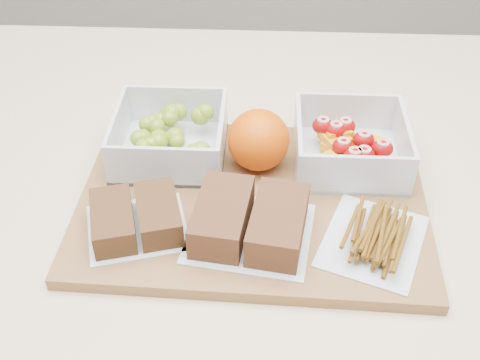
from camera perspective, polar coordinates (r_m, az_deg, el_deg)
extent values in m
cube|color=olive|center=(0.74, 1.19, -2.04)|extent=(0.43, 0.31, 0.02)
cube|color=silver|center=(0.80, -6.52, 2.74)|extent=(0.14, 0.14, 0.01)
cube|color=silver|center=(0.84, -6.04, 7.04)|extent=(0.14, 0.01, 0.06)
cube|color=silver|center=(0.74, -7.39, 1.17)|extent=(0.14, 0.01, 0.06)
cube|color=silver|center=(0.78, -1.71, 4.19)|extent=(0.01, 0.13, 0.06)
cube|color=silver|center=(0.80, -11.50, 4.38)|extent=(0.01, 0.13, 0.06)
sphere|color=olive|center=(0.79, -7.72, 3.89)|extent=(0.02, 0.02, 0.02)
sphere|color=olive|center=(0.78, -9.61, 3.91)|extent=(0.02, 0.02, 0.02)
sphere|color=olive|center=(0.81, -6.67, 5.83)|extent=(0.02, 0.02, 0.02)
sphere|color=olive|center=(0.80, -6.16, 4.15)|extent=(0.02, 0.02, 0.02)
sphere|color=olive|center=(0.80, -8.81, 5.24)|extent=(0.02, 0.02, 0.02)
sphere|color=olive|center=(0.79, -7.39, 3.94)|extent=(0.02, 0.02, 0.02)
sphere|color=olive|center=(0.80, -8.34, 5.47)|extent=(0.02, 0.02, 0.02)
sphere|color=olive|center=(0.74, -3.70, 2.70)|extent=(0.03, 0.03, 0.03)
sphere|color=olive|center=(0.81, -3.78, 6.06)|extent=(0.03, 0.03, 0.03)
sphere|color=olive|center=(0.81, -6.49, 6.32)|extent=(0.03, 0.03, 0.03)
sphere|color=olive|center=(0.77, -9.17, 3.09)|extent=(0.02, 0.02, 0.02)
sphere|color=olive|center=(0.81, -3.31, 6.42)|extent=(0.02, 0.02, 0.02)
sphere|color=olive|center=(0.75, -7.24, 2.15)|extent=(0.02, 0.02, 0.02)
sphere|color=olive|center=(0.82, -6.80, 6.08)|extent=(0.02, 0.02, 0.02)
sphere|color=olive|center=(0.80, -7.90, 5.01)|extent=(0.02, 0.02, 0.02)
sphere|color=olive|center=(0.82, -5.83, 6.43)|extent=(0.02, 0.02, 0.02)
sphere|color=olive|center=(0.74, -4.40, 2.51)|extent=(0.03, 0.03, 0.03)
sphere|color=olive|center=(0.75, -3.34, 1.44)|extent=(0.02, 0.02, 0.02)
sphere|color=olive|center=(0.82, -7.49, 5.67)|extent=(0.02, 0.02, 0.02)
sphere|color=olive|center=(0.78, -8.43, 3.40)|extent=(0.02, 0.02, 0.02)
sphere|color=olive|center=(0.83, -6.83, 6.13)|extent=(0.03, 0.03, 0.03)
sphere|color=olive|center=(0.76, -5.97, 3.65)|extent=(0.02, 0.02, 0.02)
sphere|color=olive|center=(0.78, -7.76, 3.59)|extent=(0.02, 0.02, 0.02)
sphere|color=olive|center=(0.78, -9.20, 4.01)|extent=(0.02, 0.02, 0.02)
cube|color=silver|center=(0.80, 10.23, 1.99)|extent=(0.14, 0.14, 0.01)
cube|color=silver|center=(0.84, 10.03, 6.31)|extent=(0.14, 0.01, 0.06)
cube|color=silver|center=(0.73, 10.94, 0.36)|extent=(0.14, 0.01, 0.06)
cube|color=silver|center=(0.80, 15.27, 3.33)|extent=(0.01, 0.13, 0.06)
cube|color=silver|center=(0.78, 5.52, 3.72)|extent=(0.01, 0.13, 0.06)
cube|color=orange|center=(0.77, 10.84, 1.88)|extent=(0.04, 0.05, 0.01)
cube|color=orange|center=(0.81, 9.34, 3.97)|extent=(0.05, 0.06, 0.01)
cube|color=orange|center=(0.80, 11.13, 3.05)|extent=(0.05, 0.05, 0.01)
cube|color=orange|center=(0.81, 11.98, 3.18)|extent=(0.05, 0.05, 0.01)
cube|color=orange|center=(0.80, 8.98, 3.94)|extent=(0.05, 0.05, 0.01)
cube|color=orange|center=(0.80, 9.21, 4.60)|extent=(0.04, 0.04, 0.01)
cube|color=orange|center=(0.75, 8.58, 1.50)|extent=(0.05, 0.05, 0.01)
cube|color=orange|center=(0.77, 11.85, 1.59)|extent=(0.04, 0.04, 0.01)
cube|color=orange|center=(0.80, 9.17, 3.17)|extent=(0.05, 0.04, 0.01)
ellipsoid|color=#9F0A07|center=(0.78, 11.63, 3.74)|extent=(0.03, 0.02, 0.02)
ellipsoid|color=#9F0A07|center=(0.76, 11.65, 2.29)|extent=(0.03, 0.02, 0.02)
ellipsoid|color=#9F0A07|center=(0.80, 7.85, 5.12)|extent=(0.03, 0.02, 0.02)
ellipsoid|color=#9F0A07|center=(0.77, 13.32, 2.91)|extent=(0.03, 0.02, 0.02)
ellipsoid|color=#9F0A07|center=(0.79, 9.07, 4.69)|extent=(0.03, 0.02, 0.02)
ellipsoid|color=#9F0A07|center=(0.75, 10.79, 2.19)|extent=(0.03, 0.02, 0.02)
ellipsoid|color=#9F0A07|center=(0.77, 9.73, 3.10)|extent=(0.03, 0.02, 0.02)
ellipsoid|color=#9F0A07|center=(0.80, 9.92, 5.02)|extent=(0.03, 0.02, 0.02)
sphere|color=#E55405|center=(0.76, 1.76, 3.81)|extent=(0.08, 0.08, 0.08)
cube|color=silver|center=(0.70, -9.70, -4.51)|extent=(0.13, 0.13, 0.00)
cube|color=#51331B|center=(0.69, -11.96, -3.81)|extent=(0.07, 0.09, 0.03)
cube|color=#51331B|center=(0.69, -7.75, -3.18)|extent=(0.07, 0.09, 0.03)
cube|color=silver|center=(0.69, 0.93, -5.08)|extent=(0.15, 0.14, 0.00)
cube|color=brown|center=(0.68, -1.70, -3.45)|extent=(0.07, 0.11, 0.04)
cube|color=brown|center=(0.67, 3.63, -4.18)|extent=(0.07, 0.11, 0.04)
cube|color=silver|center=(0.70, 12.47, -5.69)|extent=(0.14, 0.16, 0.00)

